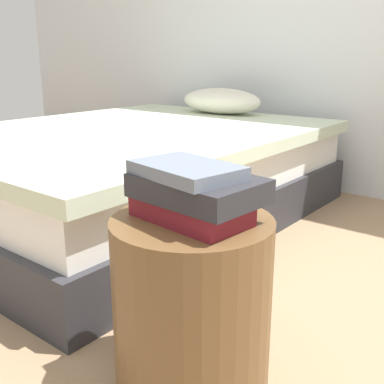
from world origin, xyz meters
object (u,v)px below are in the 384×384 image
Objects in this scene: side_table at (192,305)px; book_maroon at (190,210)px; book_charcoal at (198,188)px; book_slate at (186,170)px; bed at (134,171)px.

book_maroon reaches higher than side_table.
side_table is 1.56× the size of book_charcoal.
book_slate is at bearing -135.20° from book_charcoal.
bed is 6.97× the size of book_charcoal.
bed is 7.50× the size of book_maroon.
side_table is at bearing 52.28° from book_slate.
book_slate is (-0.02, -0.02, 0.04)m from book_charcoal.
bed reaches higher than book_maroon.
bed reaches higher than book_charcoal.
book_maroon is 0.06m from book_charcoal.
book_slate is (1.09, -0.88, 0.34)m from bed.
book_maroon is at bearing 27.28° from book_slate.
book_slate is at bearing -39.45° from bed.
bed reaches higher than book_slate.
side_table is at bearing -38.94° from bed.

